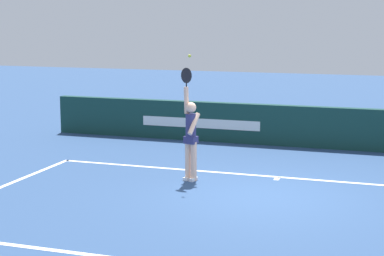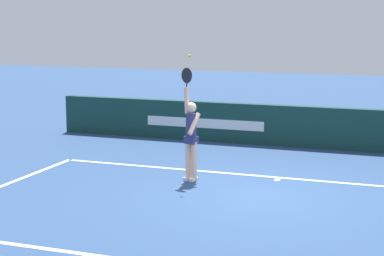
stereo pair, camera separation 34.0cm
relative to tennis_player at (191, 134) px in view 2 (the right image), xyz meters
name	(u,v)px [view 2 (the right image)]	position (x,y,z in m)	size (l,w,h in m)	color
ground_plane	(261,196)	(1.80, -0.76, -1.05)	(60.00, 60.00, 0.00)	navy
court_lines	(245,213)	(1.80, -1.96, -1.04)	(11.00, 5.91, 0.00)	white
back_wall	(309,127)	(1.79, 4.64, -0.47)	(15.33, 0.27, 1.15)	#123732
tennis_player	(191,134)	(0.00, 0.00, 0.00)	(0.45, 0.44, 2.50)	beige
tennis_ball	(190,56)	(0.05, -0.21, 1.72)	(0.07, 0.07, 0.07)	#D2E036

